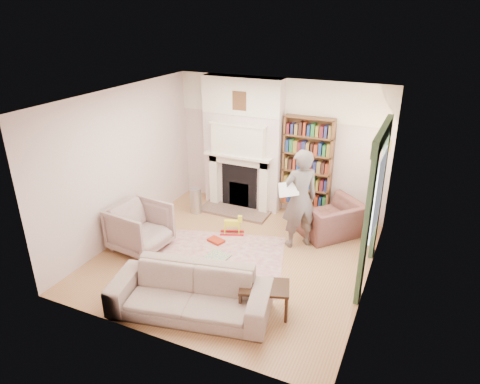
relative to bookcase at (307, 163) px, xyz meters
The scene contains 25 objects.
floor 2.51m from the bookcase, 107.05° to the right, with size 4.50×4.50×0.00m, color #975D3C.
ceiling 2.75m from the bookcase, 107.05° to the right, with size 4.50×4.50×0.00m, color white.
wall_back 0.70m from the bookcase, 168.69° to the left, with size 4.50×4.50×0.00m, color beige.
wall_front 4.42m from the bookcase, 98.46° to the right, with size 4.50×4.50×0.00m, color beige.
wall_left 3.60m from the bookcase, 143.83° to the right, with size 4.50×4.50×0.00m, color beige.
wall_right 2.67m from the bookcase, 52.96° to the right, with size 4.50×4.50×0.00m, color beige.
fireplace 1.42m from the bookcase, behind, with size 1.70×0.58×2.80m.
bookcase is the anchor object (origin of this frame).
window 2.36m from the bookcase, 47.34° to the right, with size 0.02×0.90×1.30m, color silver.
curtain_left 2.87m from the bookcase, 57.36° to the right, with size 0.07×0.32×2.40m, color #2C422A.
curtain_right 1.86m from the bookcase, 33.35° to the right, with size 0.07×0.32×2.40m, color #2C422A.
pelmet 2.60m from the bookcase, 48.16° to the right, with size 0.09×1.70×0.24m, color #2C422A.
wall_sconce 1.68m from the bookcase, 24.19° to the right, with size 0.20×0.24×0.24m, color gold, non-canonical shape.
rug 2.82m from the bookcase, 112.52° to the right, with size 2.49×1.91×0.01m, color beige.
armchair_reading 1.26m from the bookcase, 43.66° to the right, with size 1.08×0.94×0.70m, color #452526.
armchair_left 3.52m from the bookcase, 132.30° to the right, with size 0.90×0.93×0.85m, color #AA9E8C.
sofa 3.86m from the bookcase, 99.06° to the right, with size 2.28×0.89×0.66m, color #AFA790.
man_reading 1.30m from the bookcase, 79.26° to the right, with size 0.68×0.44×1.85m, color #584B46.
newspaper 1.46m from the bookcase, 86.53° to the right, with size 0.36×0.02×0.25m, color white.
coffee_table 3.44m from the bookcase, 83.56° to the right, with size 0.70×0.45×0.45m, color black, non-canonical shape.
paraffin_heater 2.48m from the bookcase, 158.68° to the right, with size 0.24×0.24×0.55m, color #A5A9AD.
rocking_horse 1.99m from the bookcase, 126.34° to the right, with size 0.46×0.18×0.40m, color yellow, non-canonical shape.
board_game 2.73m from the bookcase, 111.33° to the right, with size 0.38×0.38×0.03m, color gold.
game_box_lid 2.43m from the bookcase, 123.02° to the right, with size 0.30×0.20×0.05m, color #9D2612.
comic_annuals 2.90m from the bookcase, 98.12° to the right, with size 0.71×0.51×0.02m.
Camera 1 is at (2.76, -5.87, 4.06)m, focal length 32.00 mm.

